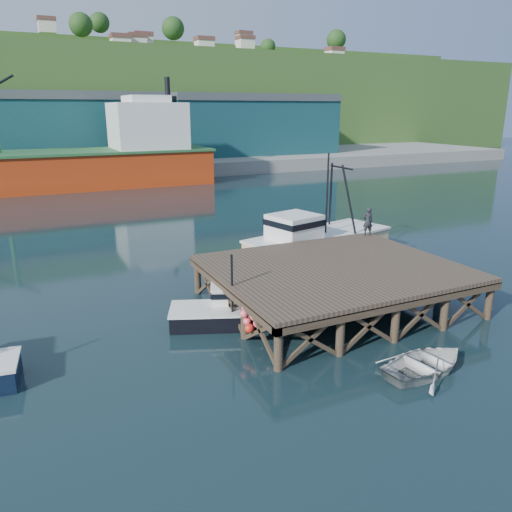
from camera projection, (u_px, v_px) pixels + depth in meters
ground at (235, 324)px, 23.49m from camera, size 300.00×300.00×0.00m
wharf at (337, 270)px, 25.05m from camera, size 12.00×10.00×2.62m
far_quay at (71, 163)px, 83.77m from camera, size 160.00×40.00×2.00m
warehouse_mid at (71, 130)px, 77.88m from camera, size 28.00×16.00×9.00m
warehouse_right at (245, 127)px, 90.28m from camera, size 30.00×16.00×9.00m
cargo_ship at (15, 164)px, 60.58m from camera, size 55.50×10.00×13.75m
hillside at (51, 103)px, 106.89m from camera, size 220.00×50.00×22.00m
boat_black at (232, 309)px, 23.54m from camera, size 6.16×5.12×3.58m
trawler at (316, 239)px, 33.04m from camera, size 11.10×6.18×7.04m
dinghy at (426, 363)px, 19.05m from camera, size 4.18×3.21×0.80m
dockworker at (368, 221)px, 30.94m from camera, size 0.73×0.57×1.79m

